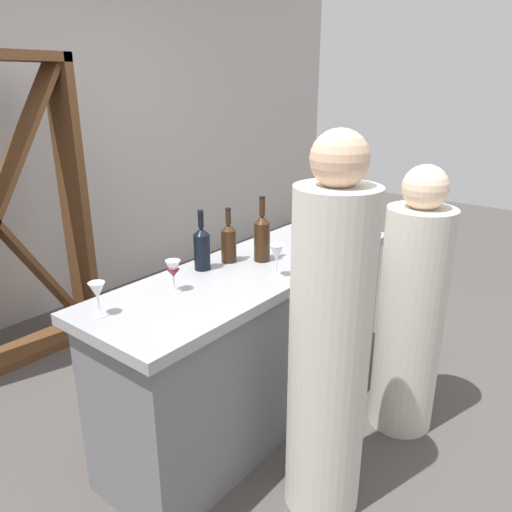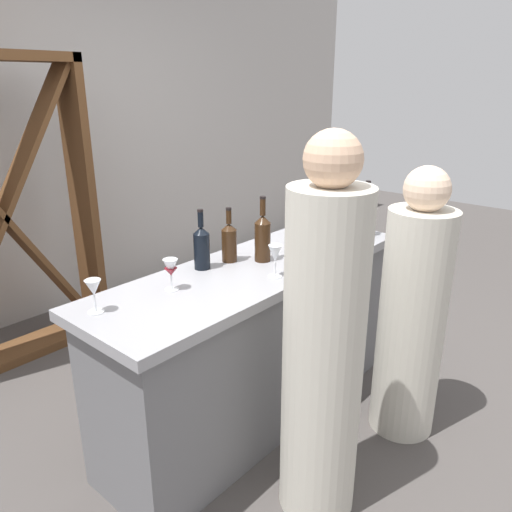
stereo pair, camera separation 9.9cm
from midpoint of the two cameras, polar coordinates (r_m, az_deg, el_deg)
The scene contains 14 objects.
ground_plane at distance 2.95m, azimuth -1.01°, elevation -17.73°, with size 12.00×12.00×0.00m, color #4C4744.
back_wall at distance 4.14m, azimuth -25.95°, elevation 12.30°, with size 8.00×0.10×2.80m, color #BCB7B2.
bar_counter at distance 2.70m, azimuth -1.06°, elevation -10.00°, with size 1.90×0.60×0.90m.
wine_bottle_leftmost_near_black at distance 2.44m, azimuth -7.44°, elevation 1.01°, with size 0.08×0.08×0.30m.
wine_bottle_second_left_amber_brown at distance 2.53m, azimuth -4.29°, elevation 1.66°, with size 0.08×0.08×0.28m.
wine_bottle_center_amber_brown at distance 2.53m, azimuth -0.41°, elevation 2.24°, with size 0.08×0.08×0.34m.
wine_bottle_second_right_amber_brown at distance 2.87m, azimuth 7.84°, elevation 4.15°, with size 0.08×0.08×0.34m.
wine_bottle_rightmost_near_black at distance 3.04m, azimuth 11.15°, elevation 4.77°, with size 0.08×0.08×0.33m.
wine_glass_near_left at distance 2.33m, azimuth 1.17°, elevation 0.12°, with size 0.07×0.07×0.16m.
wine_glass_near_center at distance 2.80m, azimuth 3.91°, elevation 3.49°, with size 0.07×0.07×0.16m.
wine_glass_near_right at distance 2.20m, azimuth -10.81°, elevation -1.67°, with size 0.07×0.07×0.15m.
wine_glass_far_left at distance 2.06m, azimuth -19.18°, elevation -3.96°, with size 0.07×0.07×0.14m.
person_left_guest at distance 2.66m, azimuth 16.43°, elevation -6.38°, with size 0.44×0.44×1.42m.
person_center_guest at distance 2.04m, azimuth 7.04°, elevation -10.64°, with size 0.41×0.41×1.63m.
Camera 1 is at (-1.83, -1.46, 1.79)m, focal length 34.63 mm.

